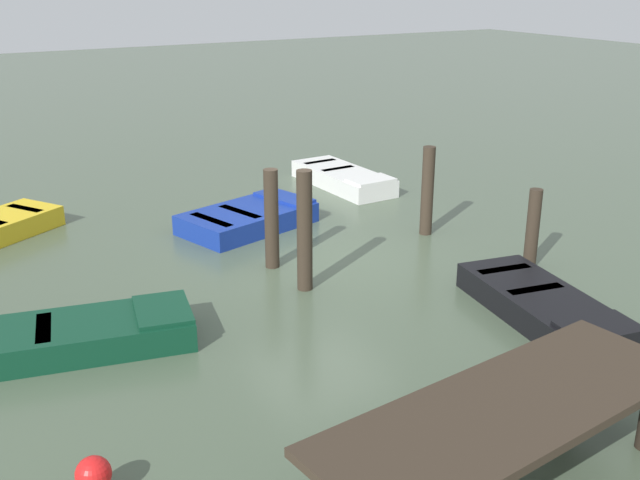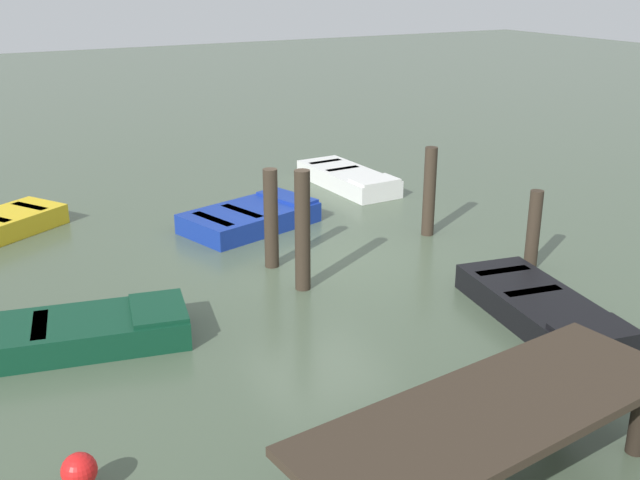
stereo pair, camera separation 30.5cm
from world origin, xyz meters
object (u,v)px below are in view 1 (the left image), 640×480
rowboat_black (545,306)px  marker_buoy (94,475)px  mooring_piling_center (533,228)px  rowboat_white (343,178)px  rowboat_dark_green (67,336)px  rowboat_blue (248,218)px  mooring_piling_far_right (427,191)px  dock_segment (509,416)px  mooring_piling_mid_right (272,219)px  mooring_piling_near_left (305,231)px

rowboat_black → marker_buoy: size_ratio=6.82×
mooring_piling_center → marker_buoy: (8.27, 2.44, -0.43)m
rowboat_white → rowboat_dark_green: same height
rowboat_blue → mooring_piling_far_right: mooring_piling_far_right is taller
dock_segment → rowboat_dark_green: bearing=-64.6°
rowboat_black → mooring_piling_mid_right: size_ratio=1.84×
rowboat_black → mooring_piling_center: size_ratio=2.30×
mooring_piling_mid_right → marker_buoy: 6.40m
rowboat_dark_green → mooring_piling_center: (-7.81, 0.87, 0.49)m
rowboat_blue → marker_buoy: size_ratio=6.13×
mooring_piling_mid_right → marker_buoy: mooring_piling_mid_right is taller
rowboat_black → dock_segment: bearing=-41.2°
dock_segment → rowboat_dark_green: dock_segment is taller
rowboat_dark_green → marker_buoy: 3.34m
rowboat_blue → mooring_piling_near_left: bearing=-114.6°
mooring_piling_far_right → mooring_piling_center: 2.38m
marker_buoy → mooring_piling_center: bearing=-163.6°
rowboat_blue → rowboat_white: size_ratio=0.98×
rowboat_white → dock_segment: bearing=-25.4°
rowboat_black → rowboat_dark_green: bearing=-101.8°
mooring_piling_mid_right → mooring_piling_center: mooring_piling_mid_right is taller
rowboat_white → rowboat_blue: bearing=-65.5°
marker_buoy → rowboat_dark_green: bearing=-97.9°
mooring_piling_center → rowboat_black: bearing=51.0°
dock_segment → rowboat_black: 4.17m
rowboat_blue → mooring_piling_mid_right: mooring_piling_mid_right is taller
mooring_piling_near_left → rowboat_dark_green: bearing=3.6°
rowboat_dark_green → mooring_piling_far_right: (-7.28, -1.44, 0.67)m
rowboat_dark_green → mooring_piling_mid_right: 4.14m
rowboat_blue → mooring_piling_mid_right: size_ratio=1.66×
mooring_piling_center → rowboat_white: bearing=-88.5°
mooring_piling_near_left → rowboat_white: bearing=-127.4°
rowboat_dark_green → mooring_piling_far_right: size_ratio=2.05×
rowboat_blue → mooring_piling_center: bearing=-68.1°
rowboat_blue → rowboat_black: same height
rowboat_blue → rowboat_dark_green: bearing=-157.1°
rowboat_dark_green → mooring_piling_mid_right: (-3.84, -1.38, 0.67)m
mooring_piling_far_right → rowboat_blue: bearing=-35.8°
rowboat_black → mooring_piling_mid_right: bearing=-136.8°
dock_segment → rowboat_dark_green: 6.11m
rowboat_blue → mooring_piling_far_right: (-2.91, 2.09, 0.67)m
dock_segment → mooring_piling_far_right: mooring_piling_far_right is taller
rowboat_dark_green → dock_segment: bearing=-46.5°
mooring_piling_near_left → marker_buoy: bearing=39.3°
mooring_piling_far_right → mooring_piling_center: size_ratio=1.24×
mooring_piling_near_left → mooring_piling_mid_right: bearing=-88.6°
mooring_piling_center → dock_segment: bearing=43.0°
dock_segment → rowboat_white: dock_segment is taller
dock_segment → mooring_piling_mid_right: mooring_piling_mid_right is taller
rowboat_black → mooring_piling_center: bearing=151.0°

